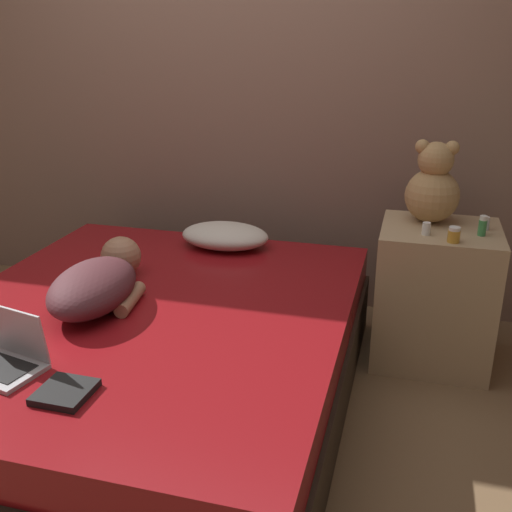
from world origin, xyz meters
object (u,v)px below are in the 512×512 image
person_lying (99,282)px  bottle_amber (454,235)px  bottle_clear (486,224)px  book (65,392)px  laptop (3,354)px  bottle_green (482,226)px  bottle_white (426,229)px  teddy_bear (433,187)px  pillow (225,236)px

person_lying → bottle_amber: 1.53m
bottle_clear → book: 1.96m
laptop → bottle_green: (1.61, 1.22, 0.22)m
laptop → bottle_amber: (1.49, 1.09, 0.20)m
bottle_amber → bottle_white: 0.14m
laptop → book: (0.30, -0.10, -0.04)m
bottle_clear → bottle_green: (-0.02, -0.09, 0.01)m
teddy_bear → book: teddy_bear is taller
person_lying → bottle_amber: bottle_amber is taller
pillow → book: (-0.06, -1.44, -0.05)m
laptop → bottle_white: bearing=52.3°
pillow → bottle_green: 1.27m
pillow → teddy_bear: 1.08m
pillow → book: bearing=-92.5°
bottle_white → bottle_clear: bearing=28.4°
teddy_bear → bottle_amber: bearing=-70.5°
pillow → person_lying: (-0.30, -0.78, 0.03)m
laptop → bottle_amber: size_ratio=4.99×
bottle_amber → bottle_clear: (0.15, 0.22, -0.00)m
pillow → book: 1.45m
bottle_clear → bottle_amber: bearing=-124.4°
pillow → bottle_clear: (1.27, -0.04, 0.19)m
teddy_bear → bottle_clear: bearing=-15.0°
teddy_bear → bottle_white: (-0.02, -0.21, -0.14)m
bottle_green → bottle_white: bearing=-167.5°
laptop → bottle_green: bearing=49.1°
bottle_amber → pillow: bearing=167.3°
person_lying → book: bearing=-78.3°
pillow → bottle_white: (1.01, -0.18, 0.18)m
bottle_clear → laptop: bearing=-141.4°
bottle_amber → teddy_bear: bearing=109.5°
teddy_bear → book: (-1.09, -1.47, -0.38)m
bottle_amber → bottle_clear: 0.26m
pillow → bottle_white: bearing=-10.1°
laptop → teddy_bear: size_ratio=0.87×
bottle_green → teddy_bear: bearing=145.2°
bottle_white → book: (-1.07, -1.27, -0.23)m
person_lying → book: person_lying is taller
bottle_green → bottle_white: bottle_green is taller
bottle_white → person_lying: bearing=-155.4°
person_lying → bottle_clear: (1.58, 0.74, 0.16)m
laptop → bottle_clear: bottle_clear is taller
pillow → person_lying: size_ratio=0.64×
laptop → bottle_green: bottle_green is taller
bottle_amber → book: (-1.19, -1.19, -0.24)m
bottle_green → bottle_clear: bearing=75.4°
person_lying → bottle_green: (1.56, 0.65, 0.17)m
bottle_clear → book: bearing=-133.5°
pillow → bottle_green: bottle_green is taller
bottle_green → book: size_ratio=0.54×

